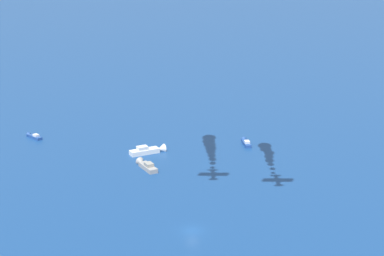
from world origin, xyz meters
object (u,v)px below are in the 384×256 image
(motorboat_far_stbd, at_px, (34,136))
(motorboat_offshore, at_px, (246,143))
(motorboat_trailing, at_px, (146,166))
(motorboat_inshore, at_px, (149,150))

(motorboat_far_stbd, bearing_deg, motorboat_offshore, -134.77)
(motorboat_far_stbd, bearing_deg, motorboat_trailing, -165.25)
(motorboat_offshore, bearing_deg, motorboat_trailing, 85.85)
(motorboat_inshore, bearing_deg, motorboat_far_stbd, 29.50)
(motorboat_offshore, bearing_deg, motorboat_inshore, 66.22)
(motorboat_far_stbd, xyz_separation_m, motorboat_trailing, (-40.23, -10.59, 0.20))
(motorboat_inshore, bearing_deg, motorboat_offshore, -113.78)
(motorboat_inshore, xyz_separation_m, motorboat_trailing, (-8.71, 7.24, -0.10))
(motorboat_far_stbd, distance_m, motorboat_offshore, 60.45)
(motorboat_far_stbd, xyz_separation_m, motorboat_offshore, (-42.57, -42.92, 0.03))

